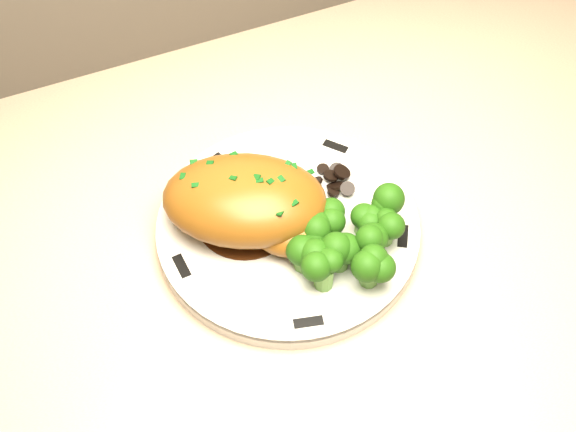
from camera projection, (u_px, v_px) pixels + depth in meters
name	position (u px, v px, depth m)	size (l,w,h in m)	color
counter	(498.00, 347.00, 1.13)	(2.25, 0.74, 1.09)	brown
plate	(288.00, 228.00, 0.67)	(0.24, 0.24, 0.02)	silver
rim_accent_0	(335.00, 147.00, 0.72)	(0.02, 0.01, 0.00)	black
rim_accent_1	(212.00, 162.00, 0.70)	(0.02, 0.01, 0.00)	black
rim_accent_2	(182.00, 266.00, 0.63)	(0.02, 0.01, 0.00)	black
rim_accent_3	(308.00, 322.00, 0.60)	(0.02, 0.01, 0.00)	black
rim_accent_4	(403.00, 236.00, 0.65)	(0.02, 0.01, 0.00)	black
gravy_pool	(246.00, 219.00, 0.66)	(0.09, 0.09, 0.00)	#341809
chicken_breast	(250.00, 203.00, 0.64)	(0.18, 0.16, 0.06)	brown
mushroom_pile	(313.00, 187.00, 0.68)	(0.07, 0.05, 0.02)	black
broccoli_florets	(349.00, 238.00, 0.62)	(0.11, 0.09, 0.04)	#60973F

